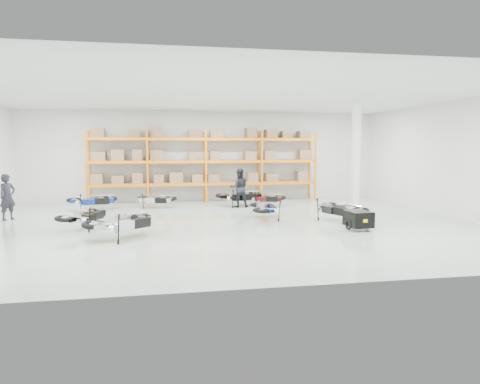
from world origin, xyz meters
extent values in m
plane|color=#A7BAAA|center=(0.00, 0.00, 0.00)|extent=(18.00, 18.00, 0.00)
plane|color=white|center=(0.00, 0.00, 4.50)|extent=(18.00, 18.00, 0.00)
plane|color=silver|center=(0.00, 7.00, 2.25)|extent=(18.00, 0.00, 18.00)
plane|color=silver|center=(0.00, -7.00, 2.25)|extent=(18.00, 0.00, 18.00)
plane|color=silver|center=(9.00, 0.00, 2.25)|extent=(0.00, 14.00, 14.00)
cube|color=orange|center=(-5.60, 6.00, 1.75)|extent=(0.08, 0.08, 3.50)
cube|color=orange|center=(-5.60, 6.90, 1.75)|extent=(0.08, 0.08, 3.50)
cube|color=orange|center=(-2.80, 6.00, 1.75)|extent=(0.08, 0.08, 3.50)
cube|color=orange|center=(-2.80, 6.90, 1.75)|extent=(0.08, 0.08, 3.50)
cube|color=orange|center=(0.00, 6.00, 1.75)|extent=(0.08, 0.08, 3.50)
cube|color=orange|center=(0.00, 6.90, 1.75)|extent=(0.08, 0.08, 3.50)
cube|color=orange|center=(2.80, 6.00, 1.75)|extent=(0.08, 0.08, 3.50)
cube|color=orange|center=(2.80, 6.90, 1.75)|extent=(0.08, 0.08, 3.50)
cube|color=orange|center=(5.60, 6.00, 1.75)|extent=(0.08, 0.08, 3.50)
cube|color=orange|center=(5.60, 6.90, 1.75)|extent=(0.08, 0.08, 3.50)
cube|color=orange|center=(-4.20, 6.00, 0.90)|extent=(2.70, 0.08, 0.12)
cube|color=orange|center=(-4.20, 6.90, 0.90)|extent=(2.70, 0.08, 0.12)
cube|color=#986E4E|center=(-4.20, 6.45, 0.97)|extent=(2.68, 0.88, 0.02)
cube|color=#986E4E|center=(-4.20, 6.45, 1.20)|extent=(2.40, 0.70, 0.44)
cube|color=orange|center=(-1.40, 6.00, 0.90)|extent=(2.70, 0.08, 0.12)
cube|color=orange|center=(-1.40, 6.90, 0.90)|extent=(2.70, 0.08, 0.12)
cube|color=#986E4E|center=(-1.40, 6.45, 0.97)|extent=(2.68, 0.88, 0.02)
cube|color=#986E4E|center=(-1.40, 6.45, 1.20)|extent=(2.40, 0.70, 0.44)
cube|color=orange|center=(1.40, 6.00, 0.90)|extent=(2.70, 0.08, 0.12)
cube|color=orange|center=(1.40, 6.90, 0.90)|extent=(2.70, 0.08, 0.12)
cube|color=#986E4E|center=(1.40, 6.45, 0.97)|extent=(2.68, 0.88, 0.02)
cube|color=#986E4E|center=(1.40, 6.45, 1.20)|extent=(2.40, 0.70, 0.44)
cube|color=orange|center=(4.20, 6.00, 0.90)|extent=(2.70, 0.08, 0.12)
cube|color=orange|center=(4.20, 6.90, 0.90)|extent=(2.70, 0.08, 0.12)
cube|color=#986E4E|center=(4.20, 6.45, 0.97)|extent=(2.68, 0.88, 0.02)
cube|color=#986E4E|center=(4.20, 6.45, 1.20)|extent=(2.40, 0.70, 0.44)
cube|color=orange|center=(-4.20, 6.00, 2.00)|extent=(2.70, 0.08, 0.12)
cube|color=orange|center=(-4.20, 6.90, 2.00)|extent=(2.70, 0.08, 0.12)
cube|color=#986E4E|center=(-4.20, 6.45, 2.07)|extent=(2.68, 0.88, 0.02)
cube|color=#986E4E|center=(-4.20, 6.45, 2.30)|extent=(2.40, 0.70, 0.44)
cube|color=orange|center=(-1.40, 6.00, 2.00)|extent=(2.70, 0.08, 0.12)
cube|color=orange|center=(-1.40, 6.90, 2.00)|extent=(2.70, 0.08, 0.12)
cube|color=#986E4E|center=(-1.40, 6.45, 2.07)|extent=(2.68, 0.88, 0.02)
cube|color=#986E4E|center=(-1.40, 6.45, 2.30)|extent=(2.40, 0.70, 0.44)
cube|color=orange|center=(1.40, 6.00, 2.00)|extent=(2.70, 0.08, 0.12)
cube|color=orange|center=(1.40, 6.90, 2.00)|extent=(2.70, 0.08, 0.12)
cube|color=#986E4E|center=(1.40, 6.45, 2.07)|extent=(2.68, 0.88, 0.02)
cube|color=#986E4E|center=(1.40, 6.45, 2.30)|extent=(2.40, 0.70, 0.44)
cube|color=orange|center=(4.20, 6.00, 2.00)|extent=(2.70, 0.08, 0.12)
cube|color=orange|center=(4.20, 6.90, 2.00)|extent=(2.70, 0.08, 0.12)
cube|color=#986E4E|center=(4.20, 6.45, 2.07)|extent=(2.68, 0.88, 0.02)
cube|color=#986E4E|center=(4.20, 6.45, 2.30)|extent=(2.40, 0.70, 0.44)
cube|color=orange|center=(-4.20, 6.00, 3.10)|extent=(2.70, 0.08, 0.12)
cube|color=orange|center=(-4.20, 6.90, 3.10)|extent=(2.70, 0.08, 0.12)
cube|color=#986E4E|center=(-4.20, 6.45, 3.17)|extent=(2.68, 0.88, 0.02)
cube|color=#986E4E|center=(-4.20, 6.45, 3.40)|extent=(2.40, 0.70, 0.44)
cube|color=orange|center=(-1.40, 6.00, 3.10)|extent=(2.70, 0.08, 0.12)
cube|color=orange|center=(-1.40, 6.90, 3.10)|extent=(2.70, 0.08, 0.12)
cube|color=#986E4E|center=(-1.40, 6.45, 3.17)|extent=(2.68, 0.88, 0.02)
cube|color=#986E4E|center=(-1.40, 6.45, 3.40)|extent=(2.40, 0.70, 0.44)
cube|color=orange|center=(1.40, 6.00, 3.10)|extent=(2.70, 0.08, 0.12)
cube|color=orange|center=(1.40, 6.90, 3.10)|extent=(2.70, 0.08, 0.12)
cube|color=#986E4E|center=(1.40, 6.45, 3.17)|extent=(2.68, 0.88, 0.02)
cube|color=#986E4E|center=(1.40, 6.45, 3.40)|extent=(2.40, 0.70, 0.44)
cube|color=orange|center=(4.20, 6.00, 3.10)|extent=(2.70, 0.08, 0.12)
cube|color=orange|center=(4.20, 6.90, 3.10)|extent=(2.70, 0.08, 0.12)
cube|color=#986E4E|center=(4.20, 6.45, 3.17)|extent=(2.68, 0.88, 0.02)
cube|color=#986E4E|center=(4.20, 6.45, 3.40)|extent=(2.40, 0.70, 0.44)
cube|color=white|center=(5.20, 0.50, 2.25)|extent=(0.25, 0.25, 4.50)
cube|color=black|center=(4.26, -1.82, 0.37)|extent=(0.76, 0.93, 0.51)
cube|color=yellow|center=(4.26, -2.27, 0.37)|extent=(0.15, 0.03, 0.10)
torus|color=black|center=(3.91, -1.82, 0.19)|extent=(0.07, 0.35, 0.35)
torus|color=black|center=(4.62, -1.82, 0.19)|extent=(0.07, 0.35, 0.35)
cylinder|color=black|center=(4.26, -1.21, 0.42)|extent=(0.09, 0.84, 0.04)
imported|color=#202129|center=(-7.80, 2.28, 0.86)|extent=(0.71, 0.75, 1.73)
imported|color=black|center=(1.31, 4.14, 0.88)|extent=(0.88, 0.70, 1.77)
camera|label=1|loc=(-2.00, -14.83, 2.72)|focal=32.00mm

